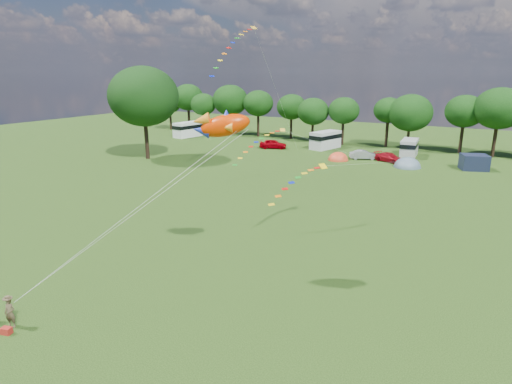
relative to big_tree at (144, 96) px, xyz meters
The scene contains 18 objects.
ground_plane 42.02m from the big_tree, 43.03° to the right, with size 180.00×180.00×0.00m, color black.
tree_line 44.52m from the big_tree, 37.40° to the left, with size 102.98×10.98×10.27m.
big_tree is the anchor object (origin of this frame).
car_a 22.31m from the big_tree, 54.15° to the left, with size 1.82×4.62×1.54m, color #9F000A.
car_b 32.95m from the big_tree, 29.00° to the left, with size 1.41×3.77×1.33m, color gray.
car_c 36.15m from the big_tree, 25.93° to the left, with size 1.80×4.28×1.28m, color #9B0A14.
campervan_a 23.16m from the big_tree, 112.99° to the left, with size 3.32×6.16×2.87m.
campervan_b 29.90m from the big_tree, 47.15° to the left, with size 3.87×6.28×2.87m.
campervan_c 40.12m from the big_tree, 32.64° to the left, with size 2.63×5.37×2.55m.
tent_orange 29.45m from the big_tree, 27.64° to the left, with size 2.97×3.25×2.32m.
tent_greyblue 38.05m from the big_tree, 20.76° to the left, with size 3.62×3.96×2.69m.
awning_navy 45.97m from the big_tree, 20.44° to the left, with size 3.21×2.61×2.01m, color #191F38.
kite_flyer 44.23m from the big_tree, 55.30° to the right, with size 0.58×0.38×1.59m, color brown.
kite_bag 44.96m from the big_tree, 55.28° to the right, with size 0.49×0.33×0.35m, color #B1231B.
fish_kite 40.04m from the big_tree, 39.66° to the right, with size 3.55×2.55×1.90m.
streamer_kite_a 18.18m from the big_tree, ahead, with size 3.32×5.69×5.79m.
streamer_kite_b 23.79m from the big_tree, 14.52° to the right, with size 4.24×4.60×3.77m.
streamer_kite_c 35.29m from the big_tree, 25.58° to the right, with size 3.11×4.98×2.80m.
Camera 1 is at (14.97, -18.05, 12.52)m, focal length 30.00 mm.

